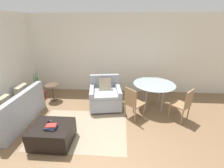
{
  "coord_description": "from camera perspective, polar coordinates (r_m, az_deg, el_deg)",
  "views": [
    {
      "loc": [
        0.41,
        -2.07,
        2.41
      ],
      "look_at": [
        0.15,
        2.04,
        0.75
      ],
      "focal_mm": 24.0,
      "sensor_mm": 36.0,
      "label": 1
    }
  ],
  "objects": [
    {
      "name": "tv_remote_primary",
      "position": [
        3.58,
        -22.87,
        -13.17
      ],
      "size": [
        0.1,
        0.15,
        0.01
      ],
      "color": "#333338",
      "rests_on": "ottoman"
    },
    {
      "name": "couch",
      "position": [
        4.63,
        -33.44,
        -9.13
      ],
      "size": [
        0.89,
        1.73,
        0.9
      ],
      "color": "#999EA8",
      "rests_on": "ground_plane"
    },
    {
      "name": "dining_chair_near_right",
      "position": [
        4.29,
        25.72,
        -6.57
      ],
      "size": [
        0.59,
        0.59,
        0.9
      ],
      "color": "#93704C",
      "rests_on": "ground_plane"
    },
    {
      "name": "potted_plant",
      "position": [
        5.68,
        -26.14,
        -2.81
      ],
      "size": [
        0.38,
        0.38,
        1.06
      ],
      "color": "maroon",
      "rests_on": "ground_plane"
    },
    {
      "name": "wall_back",
      "position": [
        5.43,
        -0.76,
        11.0
      ],
      "size": [
        12.0,
        0.06,
        2.75
      ],
      "color": "white",
      "rests_on": "ground_plane"
    },
    {
      "name": "area_rug",
      "position": [
        3.94,
        -11.52,
        -16.28
      ],
      "size": [
        2.21,
        1.59,
        0.01
      ],
      "color": "gray",
      "rests_on": "ground_plane"
    },
    {
      "name": "ground_plane",
      "position": [
        3.2,
        -5.6,
        -26.99
      ],
      "size": [
        20.0,
        20.0,
        0.0
      ],
      "primitive_type": "plane",
      "color": "brown"
    },
    {
      "name": "side_table",
      "position": [
        5.32,
        -21.76,
        -1.93
      ],
      "size": [
        0.45,
        0.45,
        0.56
      ],
      "color": "#4C3828",
      "rests_on": "ground_plane"
    },
    {
      "name": "dining_chair_near_left",
      "position": [
        3.98,
        7.91,
        -6.63
      ],
      "size": [
        0.59,
        0.59,
        0.9
      ],
      "color": "#93704C",
      "rests_on": "ground_plane"
    },
    {
      "name": "tv_remote_secondary",
      "position": [
        3.55,
        -23.36,
        -13.6
      ],
      "size": [
        0.04,
        0.16,
        0.01
      ],
      "color": "black",
      "rests_on": "ottoman"
    },
    {
      "name": "armchair",
      "position": [
        4.62,
        -2.58,
        -4.44
      ],
      "size": [
        1.05,
        1.06,
        0.91
      ],
      "color": "#999EA8",
      "rests_on": "ground_plane"
    },
    {
      "name": "dining_table",
      "position": [
        4.59,
        15.67,
        -0.8
      ],
      "size": [
        1.21,
        1.21,
        0.77
      ],
      "color": "#99A8AD",
      "rests_on": "ground_plane"
    },
    {
      "name": "ottoman",
      "position": [
        3.58,
        -21.75,
        -17.17
      ],
      "size": [
        0.83,
        0.69,
        0.45
      ],
      "color": "black",
      "rests_on": "ground_plane"
    },
    {
      "name": "book_stack",
      "position": [
        3.37,
        -22.21,
        -14.88
      ],
      "size": [
        0.26,
        0.2,
        0.08
      ],
      "color": "black",
      "rests_on": "ottoman"
    }
  ]
}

